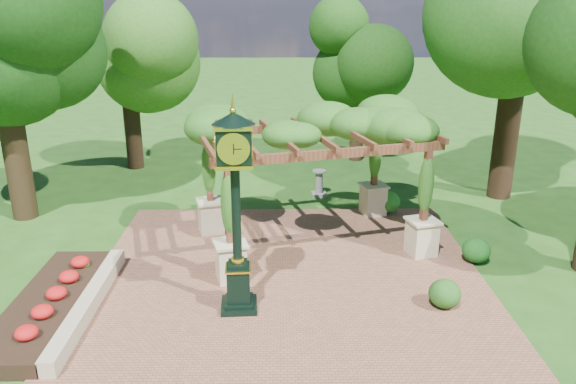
{
  "coord_description": "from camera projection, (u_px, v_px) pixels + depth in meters",
  "views": [
    {
      "loc": [
        -0.19,
        -10.88,
        6.8
      ],
      "look_at": [
        0.0,
        2.5,
        2.2
      ],
      "focal_mm": 35.0,
      "sensor_mm": 36.0,
      "label": 1
    }
  ],
  "objects": [
    {
      "name": "shrub_back",
      "position": [
        388.0,
        202.0,
        18.69
      ],
      "size": [
        1.01,
        1.01,
        0.74
      ],
      "primitive_type": "ellipsoid",
      "rotation": [
        0.0,
        0.0,
        0.27
      ],
      "color": "#23661D",
      "rests_on": "brick_plaza"
    },
    {
      "name": "tree_west_far",
      "position": [
        125.0,
        43.0,
        22.32
      ],
      "size": [
        3.77,
        3.77,
        7.54
      ],
      "color": "black",
      "rests_on": "ground"
    },
    {
      "name": "shrub_mid",
      "position": [
        476.0,
        250.0,
        15.16
      ],
      "size": [
        0.78,
        0.78,
        0.68
      ],
      "primitive_type": "ellipsoid",
      "rotation": [
        0.0,
        0.0,
        0.03
      ],
      "color": "#174F16",
      "rests_on": "brick_plaza"
    },
    {
      "name": "border_wall",
      "position": [
        89.0,
        304.0,
        12.84
      ],
      "size": [
        0.35,
        5.0,
        0.4
      ],
      "primitive_type": "cube",
      "color": "#C6B793",
      "rests_on": "ground"
    },
    {
      "name": "pergola",
      "position": [
        313.0,
        136.0,
        15.48
      ],
      "size": [
        7.05,
        5.41,
        3.93
      ],
      "rotation": [
        0.0,
        0.0,
        0.27
      ],
      "color": "beige",
      "rests_on": "brick_plaza"
    },
    {
      "name": "brick_plaza",
      "position": [
        289.0,
        298.0,
        13.44
      ],
      "size": [
        10.0,
        12.0,
        0.04
      ],
      "primitive_type": "cube",
      "color": "brown",
      "rests_on": "ground"
    },
    {
      "name": "flower_bed",
      "position": [
        49.0,
        305.0,
        12.84
      ],
      "size": [
        1.5,
        5.0,
        0.36
      ],
      "primitive_type": "cube",
      "color": "red",
      "rests_on": "ground"
    },
    {
      "name": "pedestal_clock",
      "position": [
        236.0,
        196.0,
        12.1
      ],
      "size": [
        0.97,
        0.97,
        4.67
      ],
      "rotation": [
        0.0,
        0.0,
        0.05
      ],
      "color": "black",
      "rests_on": "brick_plaza"
    },
    {
      "name": "shrub_front",
      "position": [
        445.0,
        294.0,
        12.94
      ],
      "size": [
        0.89,
        0.89,
        0.67
      ],
      "primitive_type": "ellipsoid",
      "rotation": [
        0.0,
        0.0,
        0.22
      ],
      "color": "#215117",
      "rests_on": "brick_plaza"
    },
    {
      "name": "ground",
      "position": [
        290.0,
        322.0,
        12.5
      ],
      "size": [
        120.0,
        120.0,
        0.0
      ],
      "primitive_type": "plane",
      "color": "#1E4714",
      "rests_on": "ground"
    },
    {
      "name": "tree_north",
      "position": [
        360.0,
        53.0,
        23.64
      ],
      "size": [
        3.0,
        3.0,
        6.84
      ],
      "color": "#382716",
      "rests_on": "ground"
    },
    {
      "name": "sundial",
      "position": [
        319.0,
        184.0,
        20.44
      ],
      "size": [
        0.56,
        0.56,
        0.95
      ],
      "rotation": [
        0.0,
        0.0,
        0.07
      ],
      "color": "gray",
      "rests_on": "ground"
    }
  ]
}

